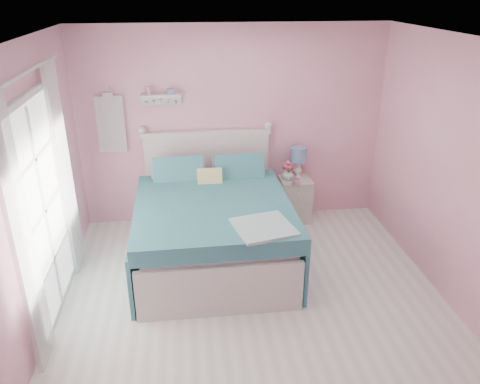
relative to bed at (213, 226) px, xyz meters
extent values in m
plane|color=white|center=(0.35, -1.15, -0.42)|extent=(4.50, 4.50, 0.00)
plane|color=pink|center=(0.35, 1.10, 0.88)|extent=(4.00, 0.00, 4.00)
plane|color=pink|center=(-1.65, -1.15, 0.88)|extent=(0.00, 4.50, 4.50)
plane|color=pink|center=(2.35, -1.15, 0.88)|extent=(0.00, 4.50, 4.50)
plane|color=white|center=(0.35, -1.15, 2.18)|extent=(4.50, 4.50, 0.00)
cube|color=silver|center=(0.00, -0.03, -0.19)|extent=(1.64, 2.14, 0.46)
cube|color=silver|center=(0.00, -0.03, 0.12)|extent=(1.58, 2.08, 0.16)
cube|color=silver|center=(0.00, 1.04, 0.19)|extent=(1.64, 0.07, 1.21)
cube|color=silver|center=(0.00, 1.04, 0.82)|extent=(1.70, 0.09, 0.06)
cube|color=silver|center=(0.00, -1.08, -0.14)|extent=(1.64, 0.06, 0.56)
cube|color=teal|center=(0.00, -0.18, 0.29)|extent=(1.75, 1.88, 0.18)
cube|color=pink|center=(-0.38, 0.72, 0.40)|extent=(0.69, 0.29, 0.43)
cube|color=pink|center=(0.38, 0.72, 0.40)|extent=(0.69, 0.29, 0.43)
cube|color=#CCBC59|center=(0.00, 0.44, 0.40)|extent=(0.30, 0.22, 0.31)
cube|color=beige|center=(1.18, 0.87, -0.12)|extent=(0.42, 0.39, 0.60)
cube|color=silver|center=(1.18, 0.69, 0.05)|extent=(0.36, 0.02, 0.16)
sphere|color=white|center=(1.18, 0.67, 0.05)|extent=(0.03, 0.03, 0.03)
cylinder|color=white|center=(1.23, 0.95, 0.19)|extent=(0.13, 0.13, 0.02)
cylinder|color=white|center=(1.23, 0.95, 0.31)|extent=(0.07, 0.07, 0.23)
cylinder|color=#7291BF|center=(1.23, 0.95, 0.51)|extent=(0.21, 0.21, 0.19)
imported|color=silver|center=(1.07, 0.87, 0.27)|extent=(0.18, 0.18, 0.16)
imported|color=pink|center=(1.15, 0.69, 0.22)|extent=(0.11, 0.11, 0.08)
sphere|color=#E54E72|center=(1.07, 0.87, 0.42)|extent=(0.06, 0.06, 0.06)
sphere|color=#E54E72|center=(1.11, 0.89, 0.38)|extent=(0.06, 0.06, 0.06)
sphere|color=#E54E72|center=(1.03, 0.88, 0.39)|extent=(0.06, 0.06, 0.06)
sphere|color=#E54E72|center=(1.09, 0.84, 0.36)|extent=(0.06, 0.06, 0.06)
sphere|color=#E54E72|center=(1.04, 0.85, 0.37)|extent=(0.06, 0.06, 0.06)
cube|color=silver|center=(-0.55, 1.02, 1.33)|extent=(0.50, 0.14, 0.04)
cube|color=silver|center=(-0.55, 1.08, 1.26)|extent=(0.50, 0.03, 0.12)
cylinder|color=#D18C99|center=(-0.70, 1.02, 1.40)|extent=(0.06, 0.06, 0.10)
cube|color=#7291BF|center=(-0.43, 1.02, 1.38)|extent=(0.08, 0.06, 0.07)
cube|color=white|center=(-1.20, 1.03, 0.98)|extent=(0.34, 0.03, 0.72)
cube|color=silver|center=(-1.62, -0.75, 1.71)|extent=(0.04, 1.32, 0.06)
cube|color=silver|center=(-1.62, -0.75, -0.39)|extent=(0.04, 1.32, 0.06)
cube|color=silver|center=(-1.62, -1.38, 0.63)|extent=(0.04, 0.06, 2.10)
cube|color=silver|center=(-1.62, -0.12, 0.63)|extent=(0.04, 0.06, 2.10)
cube|color=white|center=(-1.62, -0.75, 0.66)|extent=(0.02, 1.20, 2.04)
cube|color=white|center=(-1.57, -1.50, 0.76)|extent=(0.04, 0.40, 2.32)
cube|color=white|center=(-1.57, -0.01, 0.76)|extent=(0.04, 0.40, 2.32)
camera|label=1|loc=(-0.25, -4.85, 2.60)|focal=35.00mm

